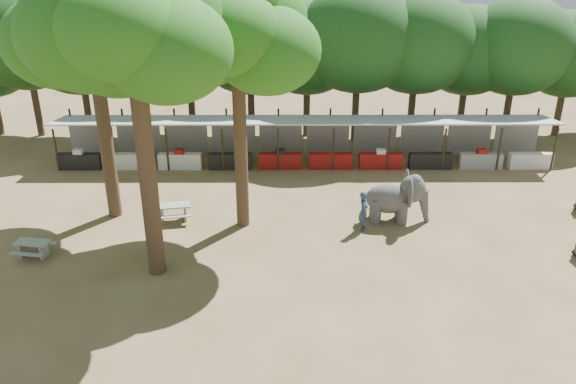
{
  "coord_description": "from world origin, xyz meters",
  "views": [
    {
      "loc": [
        -1.08,
        -16.5,
        11.36
      ],
      "look_at": [
        -1.0,
        5.0,
        2.0
      ],
      "focal_mm": 35.0,
      "sensor_mm": 36.0,
      "label": 1
    }
  ],
  "objects_px": {
    "handler": "(364,211)",
    "picnic_table_far": "(173,210)",
    "yard_tree_center": "(128,21)",
    "yard_tree_back": "(233,27)",
    "elephant": "(397,198)",
    "picnic_table_near": "(33,247)",
    "yard_tree_left": "(89,32)"
  },
  "relations": [
    {
      "from": "handler",
      "to": "picnic_table_far",
      "type": "relative_size",
      "value": 1.03
    },
    {
      "from": "yard_tree_center",
      "to": "yard_tree_back",
      "type": "xyz_separation_m",
      "value": [
        3.0,
        4.0,
        -0.67
      ]
    },
    {
      "from": "yard_tree_center",
      "to": "picnic_table_far",
      "type": "distance_m",
      "value": 9.69
    },
    {
      "from": "yard_tree_center",
      "to": "picnic_table_far",
      "type": "xyz_separation_m",
      "value": [
        -0.04,
        4.24,
        -8.71
      ]
    },
    {
      "from": "yard_tree_center",
      "to": "handler",
      "type": "bearing_deg",
      "value": 21.21
    },
    {
      "from": "yard_tree_back",
      "to": "picnic_table_far",
      "type": "relative_size",
      "value": 6.51
    },
    {
      "from": "elephant",
      "to": "picnic_table_far",
      "type": "height_order",
      "value": "elephant"
    },
    {
      "from": "picnic_table_near",
      "to": "picnic_table_far",
      "type": "height_order",
      "value": "picnic_table_far"
    },
    {
      "from": "yard_tree_back",
      "to": "elephant",
      "type": "xyz_separation_m",
      "value": [
        7.01,
        0.12,
        -7.41
      ]
    },
    {
      "from": "yard_tree_back",
      "to": "picnic_table_near",
      "type": "bearing_deg",
      "value": -159.32
    },
    {
      "from": "handler",
      "to": "yard_tree_center",
      "type": "bearing_deg",
      "value": 119.29
    },
    {
      "from": "yard_tree_center",
      "to": "picnic_table_near",
      "type": "height_order",
      "value": "yard_tree_center"
    },
    {
      "from": "yard_tree_center",
      "to": "yard_tree_back",
      "type": "relative_size",
      "value": 1.06
    },
    {
      "from": "elephant",
      "to": "picnic_table_far",
      "type": "relative_size",
      "value": 1.71
    },
    {
      "from": "yard_tree_back",
      "to": "picnic_table_near",
      "type": "height_order",
      "value": "yard_tree_back"
    },
    {
      "from": "yard_tree_left",
      "to": "elephant",
      "type": "xyz_separation_m",
      "value": [
        13.01,
        -0.88,
        -7.07
      ]
    },
    {
      "from": "yard_tree_left",
      "to": "yard_tree_back",
      "type": "distance_m",
      "value": 6.09
    },
    {
      "from": "yard_tree_left",
      "to": "yard_tree_center",
      "type": "height_order",
      "value": "yard_tree_center"
    },
    {
      "from": "yard_tree_left",
      "to": "yard_tree_center",
      "type": "relative_size",
      "value": 0.92
    },
    {
      "from": "yard_tree_center",
      "to": "yard_tree_back",
      "type": "height_order",
      "value": "yard_tree_center"
    },
    {
      "from": "elephant",
      "to": "picnic_table_near",
      "type": "height_order",
      "value": "elephant"
    },
    {
      "from": "yard_tree_center",
      "to": "handler",
      "type": "relative_size",
      "value": 6.7
    },
    {
      "from": "yard_tree_back",
      "to": "elephant",
      "type": "relative_size",
      "value": 3.81
    },
    {
      "from": "yard_tree_left",
      "to": "yard_tree_center",
      "type": "bearing_deg",
      "value": -59.04
    },
    {
      "from": "picnic_table_near",
      "to": "picnic_table_far",
      "type": "relative_size",
      "value": 0.87
    },
    {
      "from": "handler",
      "to": "picnic_table_far",
      "type": "bearing_deg",
      "value": 91.55
    },
    {
      "from": "yard_tree_left",
      "to": "picnic_table_near",
      "type": "bearing_deg",
      "value": -116.88
    },
    {
      "from": "picnic_table_near",
      "to": "elephant",
      "type": "bearing_deg",
      "value": 20.34
    },
    {
      "from": "yard_tree_left",
      "to": "yard_tree_center",
      "type": "xyz_separation_m",
      "value": [
        3.0,
        -5.0,
        1.01
      ]
    },
    {
      "from": "yard_tree_back",
      "to": "elephant",
      "type": "distance_m",
      "value": 10.2
    },
    {
      "from": "elephant",
      "to": "yard_tree_left",
      "type": "bearing_deg",
      "value": -179.79
    },
    {
      "from": "yard_tree_left",
      "to": "picnic_table_far",
      "type": "distance_m",
      "value": 8.29
    }
  ]
}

